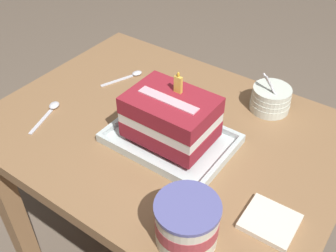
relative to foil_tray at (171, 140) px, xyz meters
name	(u,v)px	position (x,y,z in m)	size (l,w,h in m)	color
dining_table	(166,163)	(-0.04, 0.04, -0.14)	(0.95, 0.71, 0.78)	olive
foil_tray	(171,140)	(0.00, 0.00, 0.00)	(0.32, 0.22, 0.02)	silver
birthday_cake	(171,117)	(0.00, 0.00, 0.08)	(0.21, 0.15, 0.17)	maroon
bowl_stack	(271,99)	(0.15, 0.28, 0.03)	(0.11, 0.11, 0.12)	silver
ice_cream_tub	(187,222)	(0.20, -0.22, 0.05)	(0.13, 0.13, 0.10)	silver
serving_spoon_near_tray	(132,75)	(-0.28, 0.18, 0.00)	(0.07, 0.14, 0.01)	silver
serving_spoon_by_bowls	(52,108)	(-0.36, -0.09, 0.00)	(0.06, 0.14, 0.01)	silver
napkin_pile	(270,222)	(0.32, -0.09, 0.00)	(0.11, 0.10, 0.01)	silver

